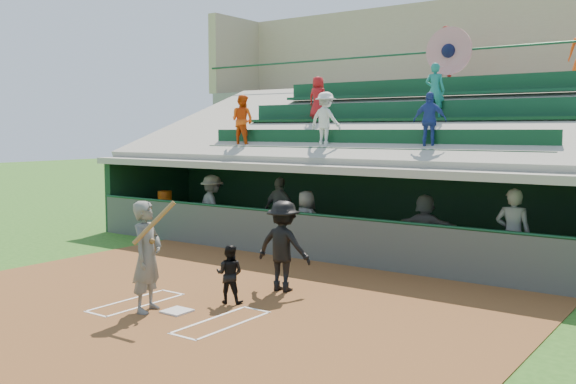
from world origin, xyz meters
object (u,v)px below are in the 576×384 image
Objects in this scene: catcher at (229,274)px; white_table at (166,217)px; water_cooler at (165,198)px; home_plate at (177,311)px; batter_at_plate at (147,256)px.

catcher is 1.19× the size of white_table.
water_cooler is (0.01, -0.02, 0.60)m from white_table.
home_plate is 1.00× the size of water_cooler.
water_cooler is at bearing -94.58° from white_table.
home_plate is at bearing 48.53° from catcher.
catcher is 2.44× the size of water_cooler.
water_cooler reaches higher than home_plate.
white_table is (-7.14, 5.26, -0.12)m from catcher.
batter_at_plate is 9.06m from water_cooler.
catcher is at bearing 70.45° from home_plate.
home_plate is at bearing 29.07° from batter_at_plate.
batter_at_plate reaches higher than home_plate.
white_table is at bearing 101.77° from water_cooler.
white_table is (-6.80, 6.24, 0.39)m from home_plate.
home_plate is 9.23m from white_table.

